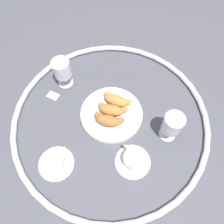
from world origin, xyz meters
name	(u,v)px	position (x,y,z in m)	size (l,w,h in m)	color
ground_plane	(110,120)	(0.00, 0.00, 0.00)	(2.20, 2.20, 0.00)	#4C4F56
table_chrome_rim	(110,119)	(0.00, 0.00, 0.01)	(0.82, 0.82, 0.02)	silver
pastry_plate	(112,114)	(0.00, 0.02, 0.01)	(0.26, 0.26, 0.02)	white
croissant_large	(108,120)	(-0.01, -0.02, 0.04)	(0.14, 0.07, 0.04)	#AD6B33
croissant_small	(112,110)	(0.00, 0.03, 0.04)	(0.14, 0.07, 0.04)	#BC7A38
croissant_extra	(116,100)	(0.01, 0.08, 0.04)	(0.13, 0.08, 0.04)	#CC893D
coffee_cup_near	(55,162)	(-0.17, -0.21, 0.03)	(0.14, 0.14, 0.06)	white
coffee_cup_far	(133,160)	(0.11, -0.16, 0.03)	(0.14, 0.14, 0.06)	white
juice_glass_left	(62,70)	(-0.24, 0.16, 0.09)	(0.08, 0.08, 0.14)	white
juice_glass_right	(172,125)	(0.24, -0.02, 0.09)	(0.08, 0.08, 0.14)	white
sugar_packet	(53,95)	(-0.27, 0.08, 0.00)	(0.05, 0.03, 0.01)	white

